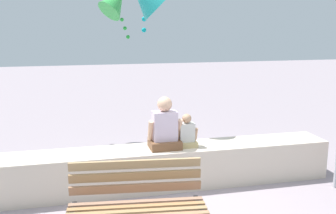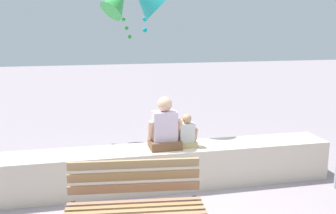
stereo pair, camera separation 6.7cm
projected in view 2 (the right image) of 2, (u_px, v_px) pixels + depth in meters
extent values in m
cube|color=beige|center=(161.00, 167.00, 5.75)|extent=(5.13, 0.62, 0.59)
cube|color=#9C7A4F|center=(135.00, 212.00, 4.05)|extent=(1.46, 0.24, 0.03)
cube|color=#A57649|center=(135.00, 207.00, 4.15)|extent=(1.46, 0.24, 0.03)
cube|color=#9A725A|center=(135.00, 202.00, 4.26)|extent=(1.46, 0.24, 0.03)
cube|color=#9F7050|center=(134.00, 188.00, 4.34)|extent=(1.45, 0.22, 0.10)
cube|color=#9E774D|center=(134.00, 176.00, 4.34)|extent=(1.45, 0.22, 0.10)
cube|color=#A3845B|center=(134.00, 164.00, 4.34)|extent=(1.45, 0.22, 0.10)
cube|color=brown|center=(165.00, 144.00, 5.67)|extent=(0.44, 0.36, 0.12)
cube|color=silver|center=(165.00, 126.00, 5.62)|extent=(0.34, 0.22, 0.42)
cylinder|color=#D9A987|center=(150.00, 130.00, 5.56)|extent=(0.07, 0.17, 0.31)
cylinder|color=#D9A987|center=(179.00, 129.00, 5.65)|extent=(0.07, 0.17, 0.31)
sphere|color=#D9A987|center=(165.00, 104.00, 5.55)|extent=(0.21, 0.21, 0.21)
cube|color=tan|center=(187.00, 144.00, 5.75)|extent=(0.29, 0.23, 0.08)
cube|color=silver|center=(187.00, 132.00, 5.71)|extent=(0.22, 0.14, 0.27)
cylinder|color=tan|center=(178.00, 135.00, 5.68)|extent=(0.05, 0.11, 0.20)
cylinder|color=tan|center=(196.00, 134.00, 5.74)|extent=(0.05, 0.11, 0.20)
sphere|color=tan|center=(187.00, 119.00, 5.67)|extent=(0.14, 0.14, 0.14)
sphere|color=#0A9CA1|center=(145.00, 8.00, 6.35)|extent=(0.08, 0.08, 0.08)
sphere|color=#0A9CA1|center=(145.00, 19.00, 6.48)|extent=(0.08, 0.08, 0.08)
sphere|color=#0A9CA1|center=(145.00, 30.00, 6.62)|extent=(0.08, 0.08, 0.08)
cone|color=green|center=(118.00, 3.00, 8.44)|extent=(0.95, 0.87, 0.77)
sphere|color=green|center=(121.00, 11.00, 8.40)|extent=(0.08, 0.08, 0.08)
sphere|color=green|center=(124.00, 20.00, 8.37)|extent=(0.08, 0.08, 0.08)
sphere|color=green|center=(127.00, 28.00, 8.33)|extent=(0.08, 0.08, 0.08)
sphere|color=green|center=(130.00, 37.00, 8.30)|extent=(0.08, 0.08, 0.08)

